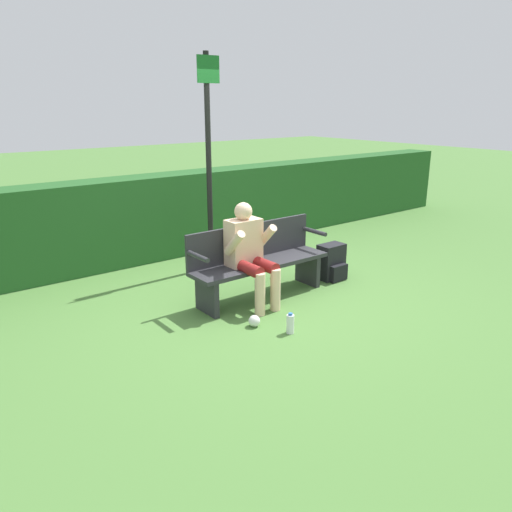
# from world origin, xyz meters

# --- Properties ---
(ground_plane) EXTENTS (40.00, 40.00, 0.00)m
(ground_plane) POSITION_xyz_m (0.00, 0.00, 0.00)
(ground_plane) COLOR #4C7A38
(hedge_back) EXTENTS (12.00, 0.52, 1.16)m
(hedge_back) POSITION_xyz_m (0.00, 2.16, 0.58)
(hedge_back) COLOR #235623
(hedge_back) RESTS_ON ground
(park_bench) EXTENTS (1.68, 0.42, 0.82)m
(park_bench) POSITION_xyz_m (0.00, 0.06, 0.43)
(park_bench) COLOR #2D2D33
(park_bench) RESTS_ON ground
(person_seated) EXTENTS (0.51, 0.59, 1.11)m
(person_seated) POSITION_xyz_m (-0.21, -0.06, 0.61)
(person_seated) COLOR beige
(person_seated) RESTS_ON ground
(backpack) EXTENTS (0.33, 0.28, 0.45)m
(backpack) POSITION_xyz_m (1.08, -0.05, 0.21)
(backpack) COLOR black
(backpack) RESTS_ON ground
(water_bottle) EXTENTS (0.07, 0.07, 0.21)m
(water_bottle) POSITION_xyz_m (-0.35, -0.90, 0.10)
(water_bottle) COLOR white
(water_bottle) RESTS_ON ground
(signpost) EXTENTS (0.30, 0.09, 2.71)m
(signpost) POSITION_xyz_m (0.13, 1.23, 1.52)
(signpost) COLOR black
(signpost) RESTS_ON ground
(litter_crumple) EXTENTS (0.12, 0.12, 0.12)m
(litter_crumple) POSITION_xyz_m (-0.53, -0.57, 0.06)
(litter_crumple) COLOR silver
(litter_crumple) RESTS_ON ground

